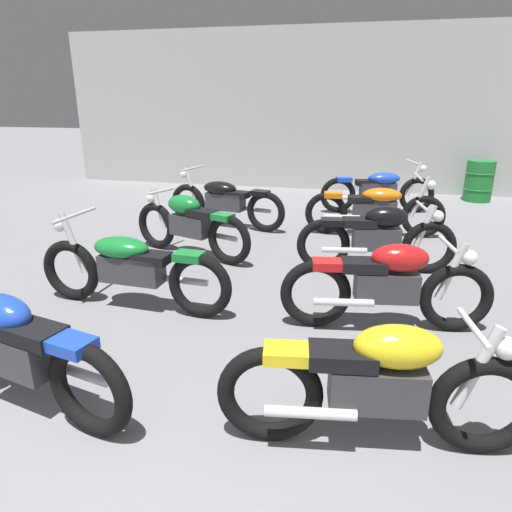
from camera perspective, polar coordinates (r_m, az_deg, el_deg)
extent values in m
cube|color=#B2B2AD|center=(11.16, 8.25, 17.47)|extent=(12.50, 0.24, 3.60)
torus|color=black|center=(3.22, -20.02, -15.34)|extent=(0.68, 0.25, 0.67)
cube|color=#38383D|center=(3.62, -27.61, -10.59)|extent=(0.61, 0.36, 0.28)
ellipsoid|color=blue|center=(3.58, -29.28, -6.20)|extent=(0.57, 0.39, 0.26)
cube|color=black|center=(3.37, -25.83, -8.67)|extent=(0.44, 0.32, 0.10)
cube|color=blue|center=(3.14, -21.96, -10.19)|extent=(0.32, 0.26, 0.08)
cylinder|color=silver|center=(3.47, -21.44, -13.30)|extent=(0.55, 0.19, 0.07)
torus|color=black|center=(5.31, -22.04, -1.67)|extent=(0.68, 0.15, 0.67)
torus|color=black|center=(4.56, -7.01, -3.72)|extent=(0.68, 0.15, 0.67)
cylinder|color=silver|center=(5.17, -21.77, 1.44)|extent=(0.28, 0.09, 0.66)
cube|color=#38383D|center=(4.86, -15.21, -1.55)|extent=(0.67, 0.28, 0.28)
ellipsoid|color=#197F33|center=(4.84, -16.44, 1.02)|extent=(0.62, 0.36, 0.22)
cube|color=black|center=(4.70, -13.06, -0.24)|extent=(0.41, 0.26, 0.10)
cube|color=#197F33|center=(4.49, -8.33, -0.04)|extent=(0.29, 0.22, 0.08)
cylinder|color=silver|center=(5.05, -21.66, 4.74)|extent=(0.08, 0.68, 0.04)
sphere|color=white|center=(5.21, -23.24, 3.55)|extent=(0.14, 0.14, 0.14)
cylinder|color=silver|center=(4.78, -9.14, -3.00)|extent=(0.55, 0.10, 0.07)
torus|color=black|center=(6.80, -12.30, 3.70)|extent=(0.67, 0.33, 0.67)
torus|color=black|center=(5.98, -3.37, 2.00)|extent=(0.67, 0.33, 0.67)
cylinder|color=silver|center=(6.68, -11.96, 5.76)|extent=(0.25, 0.15, 0.56)
cube|color=#38383D|center=(6.34, -8.16, 3.78)|extent=(0.62, 0.42, 0.28)
ellipsoid|color=#197F33|center=(6.34, -8.97, 6.34)|extent=(0.58, 0.44, 0.26)
cube|color=black|center=(6.16, -6.68, 5.29)|extent=(0.46, 0.36, 0.10)
cube|color=#197F33|center=(5.96, -4.21, 4.91)|extent=(0.33, 0.28, 0.08)
cylinder|color=silver|center=(6.59, -11.74, 7.90)|extent=(0.20, 0.46, 0.04)
sphere|color=white|center=(6.75, -12.90, 7.04)|extent=(0.14, 0.14, 0.14)
cylinder|color=silver|center=(6.23, -4.53, 2.48)|extent=(0.54, 0.25, 0.07)
torus|color=black|center=(8.19, -8.43, 6.54)|extent=(0.68, 0.25, 0.67)
torus|color=black|center=(7.47, 1.22, 5.52)|extent=(0.68, 0.25, 0.67)
cylinder|color=silver|center=(8.08, -8.06, 8.64)|extent=(0.28, 0.13, 0.66)
cube|color=#38383D|center=(7.78, -3.84, 6.79)|extent=(0.70, 0.38, 0.28)
ellipsoid|color=black|center=(7.78, -4.52, 8.44)|extent=(0.66, 0.44, 0.22)
cube|color=black|center=(7.65, -2.41, 7.67)|extent=(0.44, 0.32, 0.10)
cube|color=black|center=(7.44, 0.53, 7.84)|extent=(0.32, 0.26, 0.08)
cylinder|color=silver|center=(8.00, -7.80, 10.79)|extent=(0.18, 0.67, 0.04)
sphere|color=white|center=(8.13, -8.96, 10.01)|extent=(0.14, 0.14, 0.14)
cylinder|color=silver|center=(7.69, -0.08, 5.77)|extent=(0.55, 0.19, 0.07)
torus|color=black|center=(3.22, 26.55, -16.34)|extent=(0.68, 0.20, 0.67)
torus|color=black|center=(3.00, 1.73, -16.86)|extent=(0.68, 0.20, 0.67)
cylinder|color=silver|center=(3.06, 25.86, -12.44)|extent=(0.25, 0.10, 0.56)
cube|color=#38383D|center=(2.99, 14.77, -15.41)|extent=(0.60, 0.32, 0.28)
ellipsoid|color=yellow|center=(2.86, 17.25, -10.72)|extent=(0.55, 0.35, 0.26)
cube|color=black|center=(2.85, 10.66, -12.13)|extent=(0.43, 0.29, 0.10)
cube|color=yellow|center=(2.83, 3.85, -12.01)|extent=(0.31, 0.24, 0.08)
cylinder|color=silver|center=(2.92, 25.49, -8.11)|extent=(0.10, 0.48, 0.04)
sphere|color=white|center=(3.04, 28.74, -10.03)|extent=(0.14, 0.14, 0.14)
cylinder|color=silver|center=(2.91, 6.77, -18.82)|extent=(0.55, 0.15, 0.07)
torus|color=black|center=(4.65, 23.66, -4.81)|extent=(0.68, 0.21, 0.67)
torus|color=black|center=(4.39, 7.41, -4.69)|extent=(0.68, 0.21, 0.67)
cylinder|color=silver|center=(4.53, 23.14, -1.80)|extent=(0.25, 0.11, 0.56)
cube|color=#38383D|center=(4.44, 15.89, -3.62)|extent=(0.60, 0.32, 0.28)
ellipsoid|color=red|center=(4.36, 17.50, -0.24)|extent=(0.56, 0.36, 0.26)
cube|color=black|center=(4.33, 13.27, -1.14)|extent=(0.43, 0.30, 0.10)
cube|color=red|center=(4.29, 8.92, -1.04)|extent=(0.31, 0.24, 0.08)
cylinder|color=silver|center=(4.44, 22.84, 1.35)|extent=(0.11, 0.48, 0.04)
sphere|color=white|center=(4.54, 25.04, -0.17)|extent=(0.14, 0.14, 0.14)
cylinder|color=silver|center=(4.30, 10.83, -5.69)|extent=(0.55, 0.15, 0.07)
torus|color=black|center=(6.07, 20.71, 1.01)|extent=(0.68, 0.21, 0.67)
torus|color=black|center=(5.84, 8.37, 1.38)|extent=(0.68, 0.21, 0.67)
cylinder|color=silver|center=(5.97, 20.26, 3.40)|extent=(0.25, 0.10, 0.56)
cube|color=#38383D|center=(5.89, 14.74, 2.12)|extent=(0.60, 0.32, 0.28)
ellipsoid|color=black|center=(5.83, 15.94, 4.72)|extent=(0.56, 0.35, 0.26)
cube|color=black|center=(5.80, 12.76, 4.08)|extent=(0.43, 0.30, 0.10)
cube|color=black|center=(5.76, 9.51, 4.20)|extent=(0.31, 0.24, 0.08)
cylinder|color=silver|center=(5.90, 19.99, 5.85)|extent=(0.11, 0.48, 0.04)
sphere|color=white|center=(5.98, 21.71, 4.63)|extent=(0.14, 0.14, 0.14)
cylinder|color=silver|center=(5.74, 10.92, 0.73)|extent=(0.55, 0.15, 0.07)
torus|color=black|center=(7.62, 20.08, 4.62)|extent=(0.68, 0.16, 0.67)
torus|color=black|center=(7.47, 8.71, 5.30)|extent=(0.68, 0.16, 0.67)
cylinder|color=silver|center=(7.54, 19.75, 6.94)|extent=(0.28, 0.09, 0.66)
cube|color=#38383D|center=(7.48, 14.52, 5.72)|extent=(0.68, 0.29, 0.28)
ellipsoid|color=orange|center=(7.45, 15.43, 7.32)|extent=(0.62, 0.36, 0.22)
cube|color=black|center=(7.43, 12.91, 6.87)|extent=(0.42, 0.27, 0.10)
cube|color=orange|center=(7.40, 9.60, 7.51)|extent=(0.29, 0.22, 0.08)
cylinder|color=silver|center=(7.47, 19.56, 9.29)|extent=(0.09, 0.68, 0.04)
sphere|color=white|center=(7.53, 20.97, 8.27)|extent=(0.14, 0.14, 0.14)
cylinder|color=silver|center=(7.35, 10.64, 4.81)|extent=(0.55, 0.11, 0.07)
torus|color=black|center=(9.30, 19.36, 7.17)|extent=(0.68, 0.26, 0.67)
torus|color=black|center=(8.90, 10.16, 7.46)|extent=(0.68, 0.26, 0.67)
cylinder|color=silver|center=(9.21, 19.10, 9.07)|extent=(0.28, 0.13, 0.66)
cube|color=#38383D|center=(9.05, 14.91, 7.95)|extent=(0.70, 0.39, 0.28)
ellipsoid|color=blue|center=(9.04, 15.65, 9.30)|extent=(0.66, 0.45, 0.22)
cube|color=black|center=(8.97, 13.62, 8.88)|extent=(0.44, 0.33, 0.10)
cube|color=blue|center=(8.87, 10.92, 9.34)|extent=(0.32, 0.26, 0.08)
cylinder|color=silver|center=(9.15, 18.95, 11.00)|extent=(0.19, 0.67, 0.04)
sphere|color=white|center=(9.23, 20.06, 10.18)|extent=(0.14, 0.14, 0.14)
cylinder|color=silver|center=(8.83, 11.91, 7.12)|extent=(0.55, 0.20, 0.07)
cylinder|color=#1E722D|center=(10.86, 26.01, 8.41)|extent=(0.56, 0.56, 0.85)
torus|color=#1E722D|center=(10.84, 26.14, 9.29)|extent=(0.59, 0.59, 0.03)
torus|color=#1E722D|center=(10.89, 25.88, 7.53)|extent=(0.59, 0.59, 0.03)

